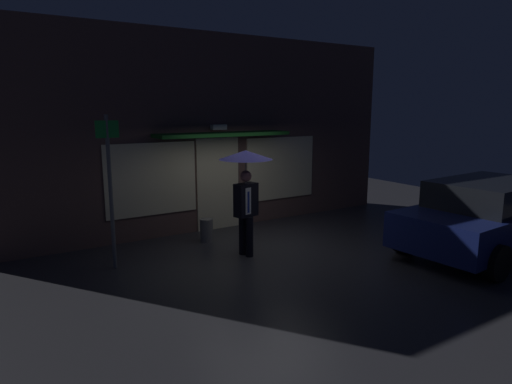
% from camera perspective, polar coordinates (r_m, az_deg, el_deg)
% --- Properties ---
extents(ground_plane, '(18.00, 18.00, 0.00)m').
position_cam_1_polar(ground_plane, '(9.08, 1.57, -7.79)').
color(ground_plane, '#2D2D33').
extents(building_facade, '(10.17, 1.00, 4.59)m').
position_cam_1_polar(building_facade, '(10.65, -5.41, 7.39)').
color(building_facade, brown).
rests_on(building_facade, ground).
extents(person_with_umbrella, '(1.03, 1.03, 2.10)m').
position_cam_1_polar(person_with_umbrella, '(8.54, -1.32, 2.05)').
color(person_with_umbrella, black).
rests_on(person_with_umbrella, ground).
extents(parked_car, '(4.35, 2.29, 1.47)m').
position_cam_1_polar(parked_car, '(10.12, 27.71, -2.68)').
color(parked_car, navy).
rests_on(parked_car, ground).
extents(street_sign_post, '(0.40, 0.07, 2.78)m').
position_cam_1_polar(street_sign_post, '(8.25, -18.27, 0.95)').
color(street_sign_post, '#595B60').
rests_on(street_sign_post, ground).
extents(sidewalk_bollard, '(0.29, 0.29, 0.51)m').
position_cam_1_polar(sidewalk_bollard, '(9.80, -6.39, -4.90)').
color(sidewalk_bollard, slate).
rests_on(sidewalk_bollard, ground).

